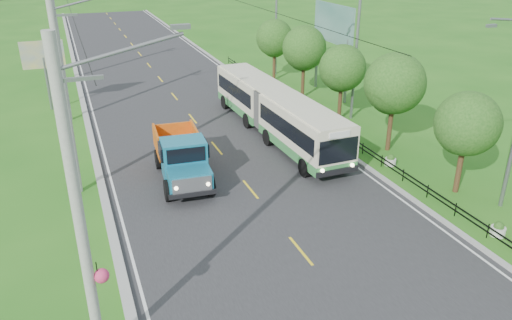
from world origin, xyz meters
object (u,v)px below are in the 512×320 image
planter_front (498,230)px  bus (275,109)px  planter_mid (324,118)px  billboard_right (333,29)px  pole_far (56,23)px  tree_third (394,86)px  streetlight_mid (354,51)px  planter_near (390,160)px  pole_nearest (82,220)px  planter_far (279,89)px  tree_fifth (304,50)px  tree_back (274,40)px  pole_mid (60,49)px  billboard_left (43,59)px  tree_fourth (342,70)px  streetlight_far (275,22)px  tree_second (466,126)px  pole_near (65,96)px  dump_truck (182,154)px

planter_front → bus: bearing=106.2°
planter_mid → billboard_right: bearing=58.3°
pole_far → billboard_right: 24.33m
tree_third → billboard_right: billboard_right is taller
billboard_right → streetlight_mid: bearing=-105.4°
planter_near → planter_mid: (0.00, 8.00, 0.00)m
bus → pole_nearest: bearing=-130.1°
billboard_right → planter_far: bearing=151.6°
pole_nearest → tree_fifth: (18.10, 23.14, -1.08)m
pole_far → planter_mid: 25.85m
pole_far → tree_back: size_ratio=1.82×
pole_mid → billboard_left: pole_mid is taller
tree_fourth → billboard_right: size_ratio=0.74×
streetlight_far → billboard_left: 20.56m
tree_back → billboard_left: (-19.36, -2.14, 0.21)m
streetlight_far → tree_second: bearing=-91.7°
tree_fourth → planter_near: tree_fourth is taller
tree_third → planter_far: 14.40m
pole_nearest → billboard_right: (20.54, 23.00, 0.41)m
streetlight_mid → streetlight_far: (0.00, 14.00, 0.00)m
tree_fifth → billboard_right: billboard_right is taller
billboard_left → bus: (13.78, -11.16, -2.05)m
streetlight_mid → planter_near: 9.46m
bus → pole_near: bearing=-164.7°
streetlight_far → planter_far: bearing=-108.8°
tree_fourth → billboard_left: (-19.36, 9.86, 0.28)m
pole_mid → planter_far: 17.56m
pole_far → tree_third: 30.78m
pole_near → planter_mid: 18.23m
tree_fifth → planter_far: size_ratio=8.66×
pole_mid → streetlight_far: (18.90, 7.00, -0.19)m
tree_fourth → tree_fifth: bearing=90.0°
pole_near → tree_second: 19.44m
pole_mid → planter_near: pole_mid is taller
pole_mid → tree_second: size_ratio=1.89×
tree_fourth → tree_back: (0.00, 12.00, 0.07)m
tree_third → streetlight_far: 19.90m
streetlight_far → planter_near: streetlight_far is taller
planter_mid → planter_far: 8.00m
pole_mid → dump_truck: (5.27, -12.57, -3.61)m
streetlight_mid → planter_far: streetlight_mid is taller
pole_far → dump_truck: (5.27, -24.57, -3.61)m
pole_near → streetlight_far: 26.80m
pole_mid → tree_fifth: (18.12, -0.86, -1.24)m
tree_second → planter_near: (-1.26, 3.86, -3.23)m
pole_nearest → bus: size_ratio=0.63×
tree_back → bus: bearing=-112.8°
pole_mid → pole_far: (0.00, 12.00, 0.00)m
pole_mid → tree_fifth: size_ratio=1.72×
tree_fifth → billboard_left: 19.74m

